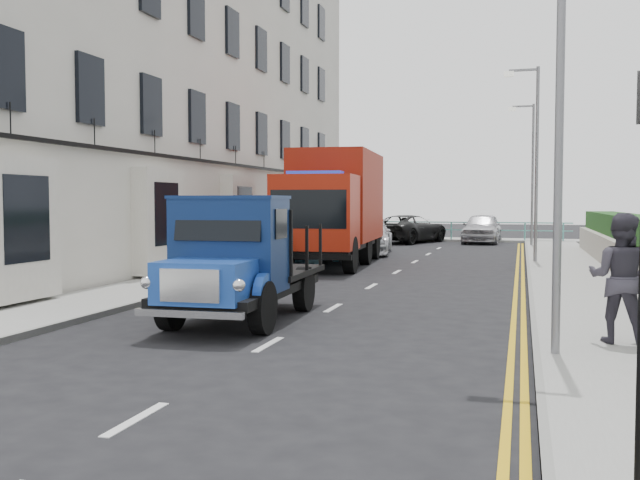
{
  "coord_description": "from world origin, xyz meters",
  "views": [
    {
      "loc": [
        3.82,
        -12.47,
        2.26
      ],
      "look_at": [
        -0.49,
        2.74,
        1.4
      ],
      "focal_mm": 40.0,
      "sensor_mm": 36.0,
      "label": 1
    }
  ],
  "objects_px": {
    "lamp_mid": "(533,152)",
    "lamp_far": "(530,166)",
    "bedford_lorry": "(233,267)",
    "parked_car_front": "(258,256)",
    "lamp_near": "(551,76)",
    "red_lorry": "(334,204)"
  },
  "relations": [
    {
      "from": "lamp_near",
      "to": "bedford_lorry",
      "type": "xyz_separation_m",
      "value": [
        -5.43,
        1.57,
        -2.93
      ]
    },
    {
      "from": "lamp_far",
      "to": "bedford_lorry",
      "type": "height_order",
      "value": "lamp_far"
    },
    {
      "from": "lamp_mid",
      "to": "lamp_far",
      "type": "relative_size",
      "value": 1.0
    },
    {
      "from": "lamp_mid",
      "to": "lamp_far",
      "type": "height_order",
      "value": "same"
    },
    {
      "from": "lamp_near",
      "to": "red_lorry",
      "type": "bearing_deg",
      "value": 115.8
    },
    {
      "from": "red_lorry",
      "to": "parked_car_front",
      "type": "bearing_deg",
      "value": -104.51
    },
    {
      "from": "bedford_lorry",
      "to": "lamp_near",
      "type": "bearing_deg",
      "value": -18.12
    },
    {
      "from": "bedford_lorry",
      "to": "lamp_mid",
      "type": "bearing_deg",
      "value": 67.37
    },
    {
      "from": "lamp_near",
      "to": "lamp_far",
      "type": "distance_m",
      "value": 26.0
    },
    {
      "from": "bedford_lorry",
      "to": "parked_car_front",
      "type": "relative_size",
      "value": 1.28
    },
    {
      "from": "lamp_mid",
      "to": "lamp_far",
      "type": "bearing_deg",
      "value": 90.0
    },
    {
      "from": "red_lorry",
      "to": "bedford_lorry",
      "type": "bearing_deg",
      "value": -87.56
    },
    {
      "from": "lamp_mid",
      "to": "bedford_lorry",
      "type": "relative_size",
      "value": 1.4
    },
    {
      "from": "lamp_far",
      "to": "red_lorry",
      "type": "distance_m",
      "value": 13.83
    },
    {
      "from": "lamp_mid",
      "to": "parked_car_front",
      "type": "bearing_deg",
      "value": -138.01
    },
    {
      "from": "lamp_far",
      "to": "red_lorry",
      "type": "height_order",
      "value": "lamp_far"
    },
    {
      "from": "lamp_mid",
      "to": "red_lorry",
      "type": "bearing_deg",
      "value": -164.5
    },
    {
      "from": "bedford_lorry",
      "to": "red_lorry",
      "type": "height_order",
      "value": "red_lorry"
    },
    {
      "from": "lamp_near",
      "to": "red_lorry",
      "type": "distance_m",
      "value": 15.78
    },
    {
      "from": "lamp_mid",
      "to": "lamp_near",
      "type": "bearing_deg",
      "value": -90.0
    },
    {
      "from": "lamp_far",
      "to": "lamp_mid",
      "type": "bearing_deg",
      "value": -90.0
    },
    {
      "from": "lamp_mid",
      "to": "parked_car_front",
      "type": "xyz_separation_m",
      "value": [
        -7.78,
        -7.0,
        -3.34
      ]
    }
  ]
}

